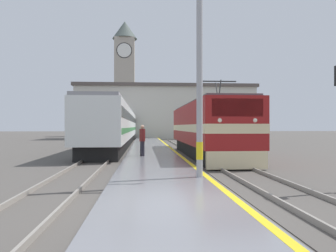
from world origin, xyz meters
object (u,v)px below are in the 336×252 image
(catenary_mast, at_px, (203,61))
(clock_tower, at_px, (125,75))
(passenger_train, at_px, (121,126))
(person_on_platform, at_px, (142,139))
(locomotive_train, at_px, (206,129))

(catenary_mast, distance_m, clock_tower, 57.75)
(passenger_train, relative_size, clock_tower, 1.76)
(person_on_platform, bearing_deg, passenger_train, 97.69)
(person_on_platform, bearing_deg, clock_tower, 94.42)
(locomotive_train, xyz_separation_m, person_on_platform, (-4.22, -2.45, -0.59))
(locomotive_train, bearing_deg, passenger_train, 112.27)
(locomotive_train, xyz_separation_m, clock_tower, (-7.98, 46.29, 10.84))
(locomotive_train, distance_m, clock_tower, 48.21)
(catenary_mast, bearing_deg, locomotive_train, 78.64)
(passenger_train, xyz_separation_m, clock_tower, (-1.20, 29.72, 10.59))
(person_on_platform, height_order, clock_tower, clock_tower)
(locomotive_train, bearing_deg, catenary_mast, -101.36)
(clock_tower, bearing_deg, catenary_mast, -84.11)
(catenary_mast, height_order, clock_tower, clock_tower)
(catenary_mast, bearing_deg, person_on_platform, 104.57)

